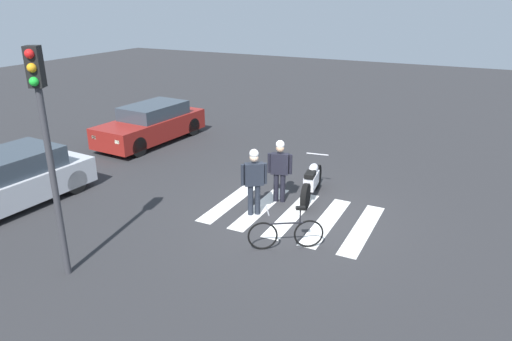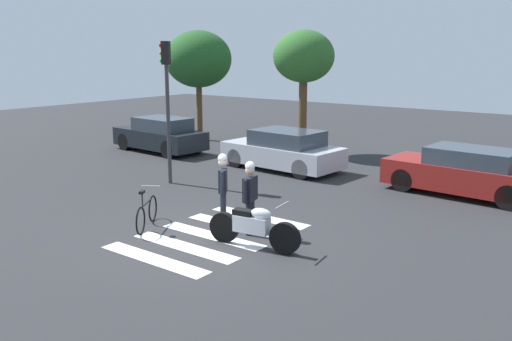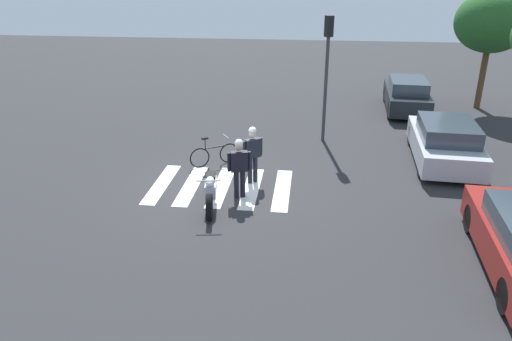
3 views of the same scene
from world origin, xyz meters
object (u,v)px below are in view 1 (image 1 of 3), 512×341
Objects in this scene: police_motorcycle at (312,182)px; traffic_light_pole at (45,131)px; officer_by_motorcycle at (254,178)px; car_silver_sedan at (7,181)px; car_maroon_wagon at (152,124)px; officer_on_foot at (280,167)px; leaning_bicycle at (286,233)px.

traffic_light_pole reaches higher than police_motorcycle.
car_silver_sedan is at bearing 111.29° from officer_by_motorcycle.
car_silver_sedan is 0.97× the size of car_maroon_wagon.
car_maroon_wagon is at bearing 2.17° from car_silver_sedan.
car_silver_sedan is at bearing 118.26° from officer_on_foot.
traffic_light_pole is at bearing -152.50° from car_maroon_wagon.
police_motorcycle is 0.49× the size of traffic_light_pole.
officer_on_foot reaches higher than car_maroon_wagon.
car_maroon_wagon is (2.87, 6.52, -0.29)m from officer_on_foot.
leaning_bicycle is 0.33× the size of car_silver_sedan.
police_motorcycle is 8.03m from car_silver_sedan.
traffic_light_pole is at bearing 129.15° from leaning_bicycle.
officer_on_foot is at bearing -13.43° from officer_by_motorcycle.
traffic_light_pole is (-4.07, 2.12, 1.97)m from officer_by_motorcycle.
officer_on_foot is 0.38× the size of car_maroon_wagon.
officer_by_motorcycle reaches higher than officer_on_foot.
police_motorcycle is at bearing -29.54° from officer_by_motorcycle.
traffic_light_pole is at bearing 155.07° from officer_on_foot.
officer_by_motorcycle is (1.21, 1.39, 0.63)m from leaning_bicycle.
leaning_bicycle is (-2.85, -0.46, -0.10)m from police_motorcycle.
officer_on_foot is 7.13m from car_maroon_wagon.
officer_on_foot is 0.39× the size of traffic_light_pole.
leaning_bicycle is 5.22m from traffic_light_pole.
officer_on_foot is (2.23, 1.15, 0.61)m from leaning_bicycle.
traffic_light_pole reaches higher than officer_on_foot.
police_motorcycle is 1.25× the size of officer_by_motorcycle.
car_silver_sedan is (-3.99, 6.97, 0.21)m from police_motorcycle.
officer_on_foot reaches higher than police_motorcycle.
car_maroon_wagon is at bearing 72.60° from police_motorcycle.
leaning_bicycle is at bearing -130.96° from officer_by_motorcycle.
leaning_bicycle is 2.58m from officer_on_foot.
traffic_light_pole reaches higher than car_silver_sedan.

